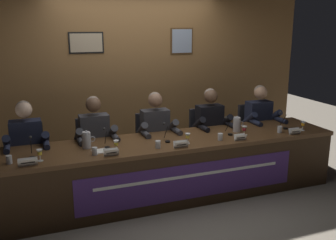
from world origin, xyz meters
The scene contains 36 objects.
ground_plane centered at (0.00, 0.00, 0.00)m, with size 12.00×12.00×0.00m, color gray.
wall_back_panelled centered at (0.00, 1.39, 1.30)m, with size 5.53×0.14×2.60m.
conference_table centered at (0.00, -0.12, 0.52)m, with size 4.33×0.85×0.74m.
chair_far_left centered at (-1.61, 0.61, 0.45)m, with size 0.44×0.44×0.92m.
panelist_far_left centered at (-1.61, 0.41, 0.73)m, with size 0.51×0.48×1.24m.
nameplate_far_left centered at (-1.61, -0.33, 0.78)m, with size 0.19×0.06×0.08m.
juice_glass_far_left centered at (-1.49, -0.22, 0.82)m, with size 0.06×0.06×0.12m.
water_cup_far_left centered at (-1.79, -0.19, 0.77)m, with size 0.06×0.06×0.08m.
microphone_far_left centered at (-1.57, -0.08, 0.81)m, with size 0.06×0.17×0.22m.
chair_left centered at (-0.81, 0.61, 0.45)m, with size 0.44×0.44×0.92m.
panelist_left centered at (-0.81, 0.41, 0.73)m, with size 0.51×0.48×1.24m.
nameplate_left centered at (-0.77, -0.32, 0.78)m, with size 0.16×0.06×0.08m.
juice_glass_left centered at (-0.68, -0.19, 0.82)m, with size 0.06×0.06×0.12m.
water_cup_left centered at (-0.93, -0.23, 0.77)m, with size 0.06×0.06×0.08m.
microphone_left centered at (-0.76, -0.02, 0.81)m, with size 0.06×0.17×0.22m.
chair_center centered at (0.00, 0.61, 0.45)m, with size 0.44×0.44×0.92m.
panelist_center centered at (0.00, 0.41, 0.73)m, with size 0.51×0.48×1.24m.
nameplate_center centered at (0.03, -0.33, 0.78)m, with size 0.17×0.06×0.08m.
juice_glass_center centered at (0.17, -0.21, 0.82)m, with size 0.06×0.06×0.12m.
water_cup_center centered at (-0.22, -0.25, 0.77)m, with size 0.06×0.06×0.08m.
microphone_center centered at (-0.04, -0.05, 0.81)m, with size 0.06×0.17×0.22m.
chair_right centered at (0.81, 0.61, 0.45)m, with size 0.44×0.44×0.92m.
panelist_right centered at (0.81, 0.41, 0.73)m, with size 0.51×0.48×1.24m.
nameplate_right centered at (0.81, -0.33, 0.78)m, with size 0.15×0.06×0.08m.
juice_glass_right centered at (0.96, -0.17, 0.82)m, with size 0.06×0.06×0.12m.
water_cup_right centered at (0.59, -0.23, 0.77)m, with size 0.06×0.06×0.08m.
microphone_right centered at (0.81, -0.05, 0.81)m, with size 0.06×0.17×0.22m.
chair_far_right centered at (1.61, 0.61, 0.45)m, with size 0.44×0.44×0.92m.
panelist_far_right centered at (1.61, 0.41, 0.73)m, with size 0.51×0.48×1.24m.
nameplate_far_right centered at (1.61, -0.34, 0.78)m, with size 0.17×0.06×0.08m.
juice_glass_far_right centered at (1.82, -0.23, 0.82)m, with size 0.06×0.06×0.12m.
water_cup_far_right centered at (1.47, -0.21, 0.77)m, with size 0.06×0.06×0.08m.
microphone_far_right centered at (1.65, -0.06, 0.81)m, with size 0.06×0.17×0.22m.
water_pitcher_left_side centered at (-0.97, 0.04, 0.83)m, with size 0.15×0.10×0.21m.
water_pitcher_right_side centered at (0.98, 0.03, 0.83)m, with size 0.15×0.10×0.21m.
document_stack_left centered at (-0.84, -0.15, 0.74)m, with size 0.22×0.16×0.01m.
Camera 1 is at (-1.56, -4.15, 2.11)m, focal length 40.76 mm.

